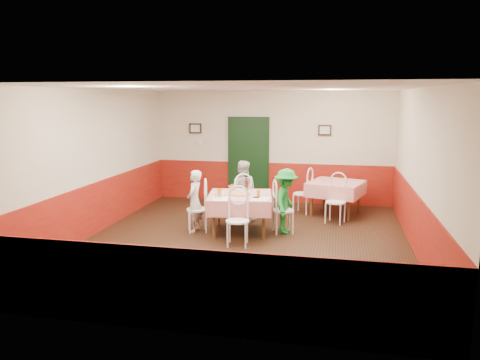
% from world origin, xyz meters
% --- Properties ---
extents(floor, '(7.00, 7.00, 0.00)m').
position_xyz_m(floor, '(0.00, 0.00, 0.00)').
color(floor, black).
rests_on(floor, ground).
extents(ceiling, '(7.00, 7.00, 0.00)m').
position_xyz_m(ceiling, '(0.00, 0.00, 2.80)').
color(ceiling, white).
rests_on(ceiling, back_wall).
extents(back_wall, '(6.00, 0.10, 2.80)m').
position_xyz_m(back_wall, '(0.00, 3.50, 1.40)').
color(back_wall, beige).
rests_on(back_wall, ground).
extents(front_wall, '(6.00, 0.10, 2.80)m').
position_xyz_m(front_wall, '(0.00, -3.50, 1.40)').
color(front_wall, beige).
rests_on(front_wall, ground).
extents(left_wall, '(0.10, 7.00, 2.80)m').
position_xyz_m(left_wall, '(-3.00, 0.00, 1.40)').
color(left_wall, beige).
rests_on(left_wall, ground).
extents(right_wall, '(0.10, 7.00, 2.80)m').
position_xyz_m(right_wall, '(3.00, 0.00, 1.40)').
color(right_wall, beige).
rests_on(right_wall, ground).
extents(wainscot_back, '(6.00, 0.03, 1.00)m').
position_xyz_m(wainscot_back, '(0.00, 3.48, 0.50)').
color(wainscot_back, maroon).
rests_on(wainscot_back, ground).
extents(wainscot_front, '(6.00, 0.03, 1.00)m').
position_xyz_m(wainscot_front, '(0.00, -3.48, 0.50)').
color(wainscot_front, maroon).
rests_on(wainscot_front, ground).
extents(wainscot_left, '(0.03, 7.00, 1.00)m').
position_xyz_m(wainscot_left, '(-2.98, 0.00, 0.50)').
color(wainscot_left, maroon).
rests_on(wainscot_left, ground).
extents(wainscot_right, '(0.03, 7.00, 1.00)m').
position_xyz_m(wainscot_right, '(2.98, 0.00, 0.50)').
color(wainscot_right, maroon).
rests_on(wainscot_right, ground).
extents(door, '(0.96, 0.06, 2.10)m').
position_xyz_m(door, '(-0.60, 3.45, 1.05)').
color(door, black).
rests_on(door, ground).
extents(picture_left, '(0.32, 0.03, 0.26)m').
position_xyz_m(picture_left, '(-2.00, 3.45, 1.85)').
color(picture_left, black).
rests_on(picture_left, back_wall).
extents(picture_right, '(0.32, 0.03, 0.26)m').
position_xyz_m(picture_right, '(1.30, 3.45, 1.85)').
color(picture_right, black).
rests_on(picture_right, back_wall).
extents(thermostat, '(0.10, 0.03, 0.10)m').
position_xyz_m(thermostat, '(-1.90, 3.45, 1.50)').
color(thermostat, white).
rests_on(thermostat, back_wall).
extents(main_table, '(1.39, 1.39, 0.77)m').
position_xyz_m(main_table, '(-0.22, 0.59, 0.38)').
color(main_table, red).
rests_on(main_table, ground).
extents(second_table, '(1.40, 1.40, 0.77)m').
position_xyz_m(second_table, '(1.62, 2.43, 0.38)').
color(second_table, red).
rests_on(second_table, ground).
extents(chair_left, '(0.54, 0.54, 0.90)m').
position_xyz_m(chair_left, '(-1.06, 0.46, 0.45)').
color(chair_left, white).
rests_on(chair_left, ground).
extents(chair_right, '(0.53, 0.53, 0.90)m').
position_xyz_m(chair_right, '(0.62, 0.72, 0.45)').
color(chair_right, white).
rests_on(chair_right, ground).
extents(chair_far, '(0.54, 0.54, 0.90)m').
position_xyz_m(chair_far, '(-0.35, 1.43, 0.45)').
color(chair_far, white).
rests_on(chair_far, ground).
extents(chair_near, '(0.46, 0.46, 0.90)m').
position_xyz_m(chair_near, '(-0.09, -0.25, 0.45)').
color(chair_near, white).
rests_on(chair_near, ground).
extents(chair_second_a, '(0.52, 0.52, 0.90)m').
position_xyz_m(chair_second_a, '(0.87, 2.43, 0.45)').
color(chair_second_a, white).
rests_on(chair_second_a, ground).
extents(chair_second_b, '(0.52, 0.52, 0.90)m').
position_xyz_m(chair_second_b, '(1.62, 1.68, 0.45)').
color(chair_second_b, white).
rests_on(chair_second_b, ground).
extents(pizza, '(0.46, 0.46, 0.03)m').
position_xyz_m(pizza, '(-0.22, 0.56, 0.77)').
color(pizza, '#B74723').
rests_on(pizza, main_table).
extents(plate_left, '(0.29, 0.29, 0.01)m').
position_xyz_m(plate_left, '(-0.62, 0.51, 0.77)').
color(plate_left, white).
rests_on(plate_left, main_table).
extents(plate_right, '(0.29, 0.29, 0.01)m').
position_xyz_m(plate_right, '(0.19, 0.68, 0.77)').
color(plate_right, white).
rests_on(plate_right, main_table).
extents(plate_far, '(0.29, 0.29, 0.01)m').
position_xyz_m(plate_far, '(-0.29, 1.03, 0.77)').
color(plate_far, white).
rests_on(plate_far, main_table).
extents(glass_a, '(0.10, 0.10, 0.16)m').
position_xyz_m(glass_a, '(-0.56, 0.30, 0.84)').
color(glass_a, '#BF7219').
rests_on(glass_a, main_table).
extents(glass_b, '(0.08, 0.08, 0.13)m').
position_xyz_m(glass_b, '(0.17, 0.44, 0.82)').
color(glass_b, '#BF7219').
rests_on(glass_b, main_table).
extents(glass_c, '(0.08, 0.08, 0.13)m').
position_xyz_m(glass_c, '(-0.45, 0.95, 0.82)').
color(glass_c, '#BF7219').
rests_on(glass_c, main_table).
extents(beer_bottle, '(0.08, 0.08, 0.25)m').
position_xyz_m(beer_bottle, '(-0.18, 1.01, 0.88)').
color(beer_bottle, '#381C0A').
rests_on(beer_bottle, main_table).
extents(shaker_a, '(0.04, 0.04, 0.09)m').
position_xyz_m(shaker_a, '(-0.59, 0.11, 0.81)').
color(shaker_a, silver).
rests_on(shaker_a, main_table).
extents(shaker_b, '(0.04, 0.04, 0.09)m').
position_xyz_m(shaker_b, '(-0.48, 0.07, 0.81)').
color(shaker_b, silver).
rests_on(shaker_b, main_table).
extents(shaker_c, '(0.04, 0.04, 0.09)m').
position_xyz_m(shaker_c, '(-0.60, 0.17, 0.81)').
color(shaker_c, '#B23319').
rests_on(shaker_c, main_table).
extents(menu_left, '(0.40, 0.47, 0.00)m').
position_xyz_m(menu_left, '(-0.49, 0.12, 0.76)').
color(menu_left, white).
rests_on(menu_left, main_table).
extents(menu_right, '(0.32, 0.42, 0.00)m').
position_xyz_m(menu_right, '(0.24, 0.30, 0.76)').
color(menu_right, white).
rests_on(menu_right, main_table).
extents(wallet, '(0.12, 0.11, 0.02)m').
position_xyz_m(wallet, '(0.15, 0.35, 0.77)').
color(wallet, black).
rests_on(wallet, main_table).
extents(diner_left, '(0.31, 0.46, 1.23)m').
position_xyz_m(diner_left, '(-1.11, 0.45, 0.62)').
color(diner_left, gray).
rests_on(diner_left, ground).
extents(diner_far, '(0.64, 0.51, 1.31)m').
position_xyz_m(diner_far, '(-0.36, 1.48, 0.66)').
color(diner_far, gray).
rests_on(diner_far, ground).
extents(diner_right, '(0.55, 0.87, 1.28)m').
position_xyz_m(diner_right, '(0.67, 0.73, 0.64)').
color(diner_right, gray).
rests_on(diner_right, ground).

